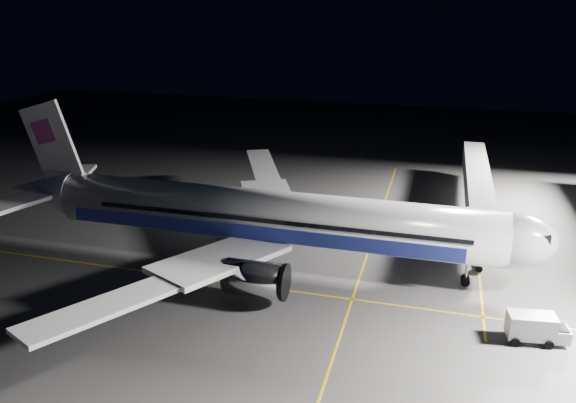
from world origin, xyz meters
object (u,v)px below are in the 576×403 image
(jet_bridge, at_px, (478,188))
(safety_cone_b, at_px, (253,230))
(airliner, at_px, (261,216))
(service_truck, at_px, (537,327))
(safety_cone_a, at_px, (276,243))
(safety_cone_c, at_px, (228,226))
(baggage_tug, at_px, (215,201))

(jet_bridge, bearing_deg, safety_cone_b, -157.00)
(airliner, bearing_deg, jet_bridge, 38.04)
(service_truck, relative_size, safety_cone_b, 7.76)
(jet_bridge, distance_m, safety_cone_a, 26.98)
(airliner, bearing_deg, safety_cone_c, 132.09)
(airliner, distance_m, safety_cone_b, 9.02)
(baggage_tug, xyz_separation_m, safety_cone_a, (11.84, -10.37, -0.52))
(airliner, xyz_separation_m, baggage_tug, (-11.39, 14.37, -4.35))
(jet_bridge, xyz_separation_m, safety_cone_c, (-30.00, -10.39, -4.32))
(safety_cone_b, bearing_deg, baggage_tug, 137.08)
(airliner, height_order, safety_cone_c, airliner)
(airliner, relative_size, safety_cone_b, 92.48)
(safety_cone_b, height_order, safety_cone_c, safety_cone_b)
(jet_bridge, bearing_deg, airliner, -141.96)
(service_truck, bearing_deg, safety_cone_c, 146.55)
(safety_cone_b, bearing_deg, service_truck, -27.35)
(jet_bridge, xyz_separation_m, baggage_tug, (-34.47, -3.69, -3.77))
(safety_cone_c, bearing_deg, safety_cone_b, -12.64)
(service_truck, relative_size, baggage_tug, 2.06)
(jet_bridge, relative_size, safety_cone_b, 51.75)
(safety_cone_a, distance_m, safety_cone_c, 8.23)
(airliner, xyz_separation_m, safety_cone_b, (-3.31, 6.85, -4.83))
(safety_cone_a, relative_size, safety_cone_c, 1.10)
(safety_cone_a, bearing_deg, safety_cone_b, 142.76)
(airliner, relative_size, service_truck, 11.91)
(jet_bridge, height_order, baggage_tug, jet_bridge)
(baggage_tug, relative_size, safety_cone_c, 4.73)
(jet_bridge, height_order, safety_cone_b, jet_bridge)
(airliner, distance_m, service_truck, 28.70)
(service_truck, distance_m, safety_cone_a, 29.55)
(service_truck, distance_m, safety_cone_b, 34.18)
(safety_cone_a, relative_size, safety_cone_b, 0.88)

